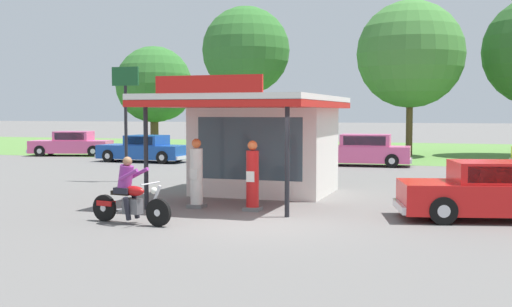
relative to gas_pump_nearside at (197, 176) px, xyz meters
The scene contains 15 objects.
ground_plane 3.18m from the gas_pump_nearside, 37.68° to the right, with size 300.00×300.00×0.00m, color slate.
grass_verge_strip 28.25m from the gas_pump_nearside, 85.08° to the left, with size 120.00×24.00×0.01m, color #56843D.
service_station_kiosk 3.57m from the gas_pump_nearside, 76.45° to the left, with size 4.83×6.71×3.54m.
gas_pump_nearside is the anchor object (origin of this frame).
gas_pump_offside 1.62m from the gas_pump_nearside, ahead, with size 0.44×0.44×1.87m.
motorcycle_with_rider 2.84m from the gas_pump_nearside, 99.91° to the right, with size 2.21×0.71×1.58m.
featured_classic_sedan 8.01m from the gas_pump_nearside, ahead, with size 5.70×2.99×1.42m.
parked_car_second_row_spare 15.30m from the gas_pump_nearside, 82.70° to the left, with size 5.45×2.09×1.55m.
parked_car_back_row_centre_left 16.79m from the gas_pump_nearside, 123.29° to the left, with size 5.00×2.07×1.41m.
parked_car_back_row_left 23.11m from the gas_pump_nearside, 132.81° to the left, with size 5.18×3.11×1.48m.
bystander_admiring_sedan 8.67m from the gas_pump_nearside, 85.26° to the left, with size 0.34×0.34×1.74m.
tree_oak_left 28.86m from the gas_pump_nearside, 119.47° to the left, with size 5.50×5.43×7.33m.
tree_oak_far_right 23.97m from the gas_pump_nearside, 80.91° to the left, with size 6.37×6.37×9.26m.
tree_oak_right 22.77m from the gas_pump_nearside, 105.85° to the left, with size 5.39×5.39×9.12m.
roadside_pole_sign 7.70m from the gas_pump_nearside, 134.73° to the left, with size 1.10×0.12×4.32m.
Camera 1 is at (4.58, -13.98, 2.61)m, focal length 44.53 mm.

